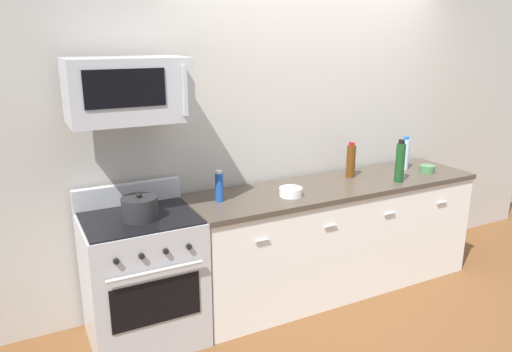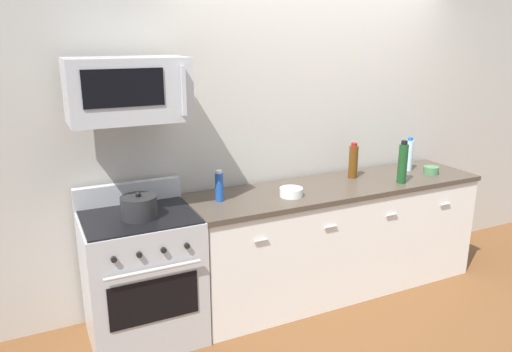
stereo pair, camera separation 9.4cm
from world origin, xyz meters
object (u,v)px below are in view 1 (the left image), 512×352
object	(u,v)px
bottle_water_clear	(405,154)
bowl_white_ceramic	(291,192)
range_oven	(143,278)
stockpot	(140,208)
bottle_soda_blue	(219,187)
bottle_wine_green	(400,162)
microwave	(128,90)
bottle_wine_amber	(351,161)
bowl_green_glaze	(427,169)

from	to	relation	value
bottle_water_clear	bowl_white_ceramic	size ratio (longest dim) A/B	1.73
range_oven	stockpot	bearing A→B (deg)	-90.00
bowl_white_ceramic	bottle_soda_blue	bearing A→B (deg)	165.68
range_oven	bottle_soda_blue	xyz separation A→B (m)	(0.60, 0.04, 0.56)
bottle_water_clear	stockpot	size ratio (longest dim) A/B	1.26
bottle_wine_green	bowl_white_ceramic	distance (m)	1.00
microwave	stockpot	world-z (taller)	microwave
bottle_wine_amber	bottle_wine_green	bearing A→B (deg)	-47.95
range_oven	bottle_water_clear	bearing A→B (deg)	2.06
range_oven	bowl_white_ceramic	xyz separation A→B (m)	(1.12, -0.09, 0.49)
range_oven	bottle_water_clear	distance (m)	2.49
bottle_soda_blue	bottle_water_clear	xyz separation A→B (m)	(1.82, 0.05, 0.03)
bottle_soda_blue	bowl_green_glaze	size ratio (longest dim) A/B	1.80
range_oven	bowl_white_ceramic	distance (m)	1.23
microwave	bowl_white_ceramic	distance (m)	1.38
range_oven	microwave	size ratio (longest dim) A/B	1.44
bottle_soda_blue	bowl_white_ceramic	xyz separation A→B (m)	(0.52, -0.13, -0.08)
microwave	range_oven	bearing A→B (deg)	-90.29
bottle_wine_amber	bowl_white_ceramic	xyz separation A→B (m)	(-0.72, -0.21, -0.11)
bottle_water_clear	bowl_green_glaze	size ratio (longest dim) A/B	2.33
microwave	bowl_green_glaze	xyz separation A→B (m)	(2.53, -0.13, -0.80)
bottle_wine_green	bowl_green_glaze	xyz separation A→B (m)	(0.42, 0.10, -0.13)
bottle_wine_amber	bottle_soda_blue	bearing A→B (deg)	-176.48
bottle_soda_blue	bottle_wine_green	size ratio (longest dim) A/B	0.66
bottle_soda_blue	range_oven	bearing A→B (deg)	-176.32
range_oven	stockpot	xyz separation A→B (m)	(0.00, -0.05, 0.53)
bottle_soda_blue	bowl_green_glaze	distance (m)	1.93
bottle_wine_green	range_oven	bearing A→B (deg)	175.08
bottle_soda_blue	bottle_wine_amber	distance (m)	1.24
bottle_wine_green	bowl_white_ceramic	xyz separation A→B (m)	(-0.98, 0.09, -0.13)
bowl_green_glaze	bottle_soda_blue	bearing A→B (deg)	176.35
bottle_water_clear	bottle_wine_amber	bearing A→B (deg)	177.26
range_oven	bottle_water_clear	size ratio (longest dim) A/B	3.58
bottle_soda_blue	bottle_water_clear	size ratio (longest dim) A/B	0.77
bottle_wine_green	bowl_white_ceramic	world-z (taller)	bottle_wine_green
bottle_wine_green	stockpot	world-z (taller)	bottle_wine_green
bottle_water_clear	bottle_wine_amber	world-z (taller)	bottle_wine_amber
bowl_green_glaze	range_oven	bearing A→B (deg)	178.09
bottle_wine_amber	bowl_green_glaze	distance (m)	0.72
bowl_green_glaze	bowl_white_ceramic	xyz separation A→B (m)	(-1.40, -0.01, 0.00)
bottle_wine_green	stockpot	size ratio (longest dim) A/B	1.48
bottle_water_clear	bottle_wine_amber	size ratio (longest dim) A/B	1.00
bottle_soda_blue	bottle_wine_green	distance (m)	1.52
microwave	bottle_soda_blue	xyz separation A→B (m)	(0.60, -0.01, -0.72)
bottle_wine_amber	range_oven	bearing A→B (deg)	-176.43
range_oven	microwave	bearing A→B (deg)	89.71
bowl_white_ceramic	bowl_green_glaze	bearing A→B (deg)	0.42
microwave	bowl_white_ceramic	bearing A→B (deg)	-7.06
range_oven	microwave	world-z (taller)	microwave
bottle_wine_amber	stockpot	bearing A→B (deg)	-174.78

